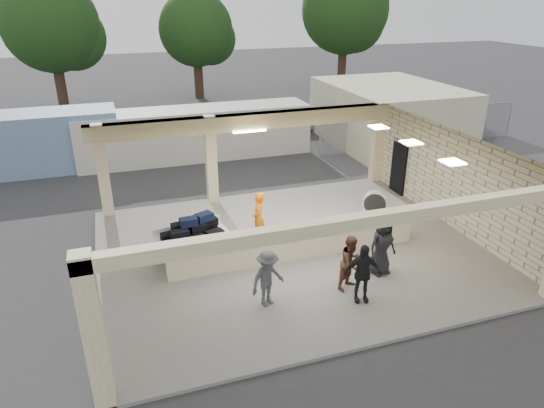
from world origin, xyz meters
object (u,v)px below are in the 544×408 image
object	(u,v)px
passenger_c	(268,278)
car_white_b	(422,116)
passenger_a	(351,262)
container_white	(196,133)
drum_fan	(375,203)
car_dark	(284,114)
passenger_b	(362,273)
passenger_d	(382,245)
baggage_counter	(296,243)
baggage_handler	(259,218)
car_white_a	(332,115)
luggage_cart	(194,235)

from	to	relation	value
passenger_c	car_white_b	size ratio (longest dim) A/B	0.40
passenger_a	container_white	size ratio (longest dim) A/B	0.14
passenger_c	container_white	xyz separation A→B (m)	(0.61, 13.51, 0.35)
car_white_b	passenger_a	bearing A→B (deg)	121.30
drum_fan	car_dark	world-z (taller)	car_dark
passenger_b	passenger_a	bearing A→B (deg)	102.76
container_white	passenger_c	bearing A→B (deg)	-92.38
passenger_d	car_white_b	world-z (taller)	passenger_d
drum_fan	baggage_counter	bearing A→B (deg)	-123.42
baggage_handler	passenger_d	distance (m)	4.10
passenger_a	car_white_a	world-z (taller)	passenger_a
passenger_b	container_white	bearing A→B (deg)	111.64
baggage_handler	car_dark	size ratio (longest dim) A/B	0.46
car_dark	passenger_b	bearing A→B (deg)	-150.13
drum_fan	container_white	xyz separation A→B (m)	(-4.87, 9.48, 0.61)
luggage_cart	baggage_handler	size ratio (longest dim) A/B	1.41
luggage_cart	car_dark	xyz separation A→B (m)	(8.53, 15.30, -0.17)
car_white_b	container_white	xyz separation A→B (m)	(-14.52, -1.68, 0.61)
drum_fan	passenger_d	xyz separation A→B (m)	(-1.82, -3.55, 0.38)
passenger_b	car_white_a	world-z (taller)	passenger_b
passenger_d	car_white_b	size ratio (longest dim) A/B	0.45
baggage_counter	baggage_handler	size ratio (longest dim) A/B	4.59
luggage_cart	container_white	size ratio (longest dim) A/B	0.22
passenger_b	passenger_d	size ratio (longest dim) A/B	0.92
luggage_cart	container_white	xyz separation A→B (m)	(1.97, 10.27, 0.43)
passenger_b	car_white_b	world-z (taller)	passenger_b
baggage_counter	container_white	world-z (taller)	container_white
luggage_cart	passenger_a	world-z (taller)	passenger_a
car_white_b	container_white	bearing A→B (deg)	77.84
baggage_handler	car_white_a	distance (m)	15.91
passenger_b	drum_fan	bearing A→B (deg)	70.98
passenger_a	passenger_b	bearing A→B (deg)	-116.84
car_white_a	container_white	size ratio (longest dim) A/B	0.48
container_white	passenger_b	bearing A→B (deg)	-82.43
passenger_b	car_white_b	distance (m)	20.27
passenger_c	container_white	distance (m)	13.52
passenger_d	car_dark	size ratio (longest dim) A/B	0.47
luggage_cart	drum_fan	world-z (taller)	luggage_cart
passenger_c	car_white_b	world-z (taller)	passenger_c
baggage_counter	passenger_b	xyz separation A→B (m)	(0.81, -2.76, 0.35)
baggage_handler	passenger_a	world-z (taller)	baggage_handler
luggage_cart	passenger_b	xyz separation A→B (m)	(3.79, -3.85, 0.12)
baggage_handler	car_white_b	distance (m)	18.54
luggage_cart	car_white_a	size ratio (longest dim) A/B	0.46
passenger_a	container_white	world-z (taller)	container_white
baggage_counter	passenger_b	distance (m)	2.90
drum_fan	car_white_b	size ratio (longest dim) A/B	0.25
car_white_a	container_white	world-z (taller)	container_white
car_white_b	car_dark	world-z (taller)	car_dark
car_white_b	container_white	size ratio (longest dim) A/B	0.35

